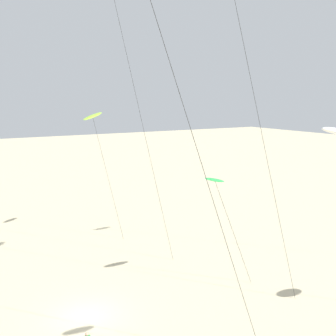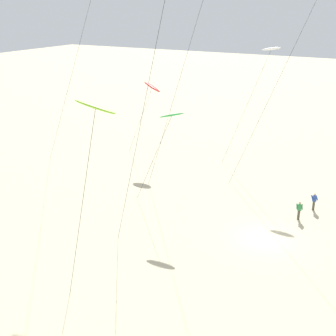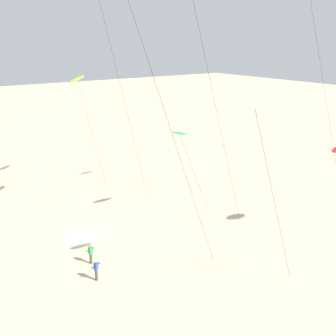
{
  "view_description": "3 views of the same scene",
  "coord_description": "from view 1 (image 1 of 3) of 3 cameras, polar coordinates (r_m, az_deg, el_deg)",
  "views": [
    {
      "loc": [
        26.11,
        -9.12,
        14.71
      ],
      "look_at": [
        -4.39,
        9.03,
        8.73
      ],
      "focal_mm": 46.11,
      "sensor_mm": 36.0,
      "label": 1
    },
    {
      "loc": [
        -30.88,
        -8.13,
        17.8
      ],
      "look_at": [
        -0.93,
        8.25,
        4.9
      ],
      "focal_mm": 46.82,
      "sensor_mm": 36.0,
      "label": 2
    },
    {
      "loc": [
        33.75,
        -14.63,
        17.48
      ],
      "look_at": [
        1.1,
        8.44,
        5.3
      ],
      "focal_mm": 46.6,
      "sensor_mm": 36.0,
      "label": 3
    }
  ],
  "objects": [
    {
      "name": "ground_plane",
      "position": [
        31.32,
        -10.71,
        -18.62
      ],
      "size": [
        260.0,
        260.0,
        0.0
      ],
      "primitive_type": "plane",
      "color": "beige"
    },
    {
      "name": "kite_orange",
      "position": [
        35.41,
        -7.08,
        21.11
      ],
      "size": [
        1.01,
        6.51,
        23.04
      ],
      "color": "orange",
      "rests_on": "ground"
    },
    {
      "name": "kite_green",
      "position": [
        31.23,
        6.3,
        -1.81
      ],
      "size": [
        1.12,
        4.94,
        9.12
      ],
      "color": "green",
      "rests_on": "ground"
    },
    {
      "name": "kite_lime",
      "position": [
        42.08,
        -9.87,
        6.52
      ],
      "size": [
        1.25,
        4.19,
        13.22
      ],
      "color": "#8CD833",
      "rests_on": "ground"
    }
  ]
}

